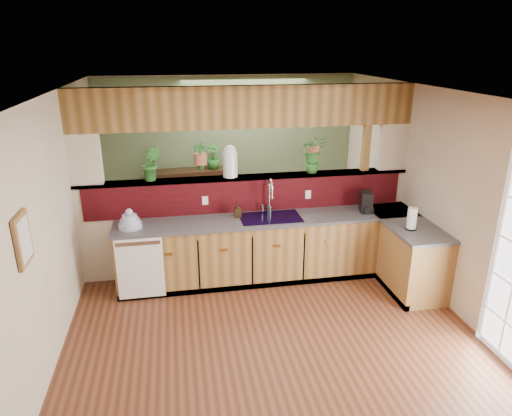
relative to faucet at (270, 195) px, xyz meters
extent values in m
cube|color=#572D1A|center=(-0.27, -1.13, -1.17)|extent=(4.60, 7.00, 0.01)
cube|color=brown|center=(-0.27, -1.13, 1.43)|extent=(4.60, 7.00, 0.01)
cube|color=beige|center=(-0.27, 2.37, 0.13)|extent=(4.60, 0.02, 2.60)
cube|color=beige|center=(-2.57, -1.13, 0.13)|extent=(0.02, 7.00, 2.60)
cube|color=beige|center=(2.03, -1.13, 0.13)|extent=(0.02, 7.00, 2.60)
cube|color=beige|center=(-0.27, 0.22, -0.50)|extent=(4.60, 0.15, 1.35)
cube|color=#39070C|center=(-0.27, 0.14, -0.05)|extent=(4.40, 0.02, 0.45)
cube|color=brown|center=(-0.27, 0.22, 0.20)|extent=(4.60, 0.21, 0.04)
cube|color=brown|center=(-0.27, 0.22, 1.15)|extent=(4.60, 0.15, 0.55)
cube|color=beige|center=(-2.37, 0.22, 0.53)|extent=(0.40, 0.15, 0.70)
cube|color=beige|center=(1.83, 0.22, 0.53)|extent=(0.40, 0.15, 0.70)
cube|color=brown|center=(1.43, 0.22, 0.13)|extent=(0.10, 0.10, 2.60)
cube|color=brown|center=(-0.27, 0.22, 0.20)|extent=(4.60, 0.21, 0.04)
cube|color=brown|center=(-0.27, 0.22, 1.15)|extent=(4.60, 0.15, 0.55)
cube|color=#566A48|center=(-0.27, 2.35, 0.13)|extent=(4.55, 0.02, 2.55)
cube|color=brown|center=(-0.02, -0.15, -0.74)|extent=(4.10, 0.60, 0.86)
cube|color=#414145|center=(-0.02, -0.15, -0.29)|extent=(4.14, 0.64, 0.04)
cube|color=brown|center=(1.73, -0.59, -0.74)|extent=(0.60, 1.48, 0.86)
cube|color=#414145|center=(1.73, -0.59, -0.29)|extent=(0.64, 1.52, 0.04)
cube|color=brown|center=(1.73, -0.15, -0.74)|extent=(0.60, 0.60, 0.86)
cube|color=#414145|center=(1.73, -0.15, -0.29)|extent=(0.64, 0.64, 0.04)
cube|color=black|center=(-0.02, -0.42, -1.13)|extent=(4.10, 0.06, 0.08)
cube|color=black|center=(1.46, -0.59, -1.13)|extent=(0.06, 1.48, 0.08)
cube|color=white|center=(-1.75, -0.46, -0.72)|extent=(0.58, 0.02, 0.82)
cube|color=#B7B7B2|center=(-1.75, -0.48, -0.37)|extent=(0.54, 0.01, 0.05)
cube|color=black|center=(-0.02, -0.15, -0.29)|extent=(0.82, 0.50, 0.03)
cube|color=black|center=(-0.21, -0.15, -0.37)|extent=(0.34, 0.40, 0.16)
cube|color=black|center=(0.17, -0.15, -0.37)|extent=(0.34, 0.40, 0.16)
cube|color=brown|center=(-2.54, -1.93, 0.38)|extent=(0.03, 0.35, 0.45)
cube|color=silver|center=(-2.53, -1.93, 0.38)|extent=(0.01, 0.27, 0.37)
cylinder|color=#B7B7B2|center=(0.00, 0.05, -0.22)|extent=(0.07, 0.07, 0.11)
cylinder|color=#B7B7B2|center=(0.00, 0.05, -0.02)|extent=(0.03, 0.03, 0.30)
torus|color=#B7B7B2|center=(0.00, -0.03, 0.12)|extent=(0.22, 0.07, 0.22)
cylinder|color=#B7B7B2|center=(0.00, -0.12, 0.05)|extent=(0.03, 0.03, 0.13)
cylinder|color=#B7B7B2|center=(-0.09, 0.05, -0.20)|extent=(0.03, 0.03, 0.11)
cylinder|color=#A7B5D8|center=(-1.85, -0.19, -0.24)|extent=(0.30, 0.30, 0.06)
cylinder|color=#A7B5D8|center=(-1.85, -0.19, -0.18)|extent=(0.24, 0.24, 0.06)
cylinder|color=#A7B5D8|center=(-1.85, -0.19, -0.12)|extent=(0.19, 0.19, 0.06)
sphere|color=#A7B5D8|center=(-1.85, -0.19, -0.06)|extent=(0.09, 0.09, 0.09)
imported|color=#372614|center=(-0.45, -0.06, -0.17)|extent=(0.09, 0.10, 0.20)
cube|color=black|center=(1.33, -0.15, -0.13)|extent=(0.15, 0.25, 0.29)
cube|color=black|center=(1.33, -0.24, -0.22)|extent=(0.13, 0.10, 0.10)
cylinder|color=silver|center=(1.33, -0.21, -0.18)|extent=(0.08, 0.08, 0.08)
cylinder|color=black|center=(1.64, -0.87, -0.26)|extent=(0.14, 0.14, 0.02)
cylinder|color=#B7B7B2|center=(1.64, -0.87, -0.12)|extent=(0.02, 0.02, 0.31)
cylinder|color=white|center=(1.64, -0.87, -0.12)|extent=(0.12, 0.12, 0.27)
cylinder|color=silver|center=(-0.51, 0.22, 0.38)|extent=(0.20, 0.20, 0.33)
sphere|color=silver|center=(-0.51, 0.22, 0.57)|extent=(0.17, 0.17, 0.17)
imported|color=#225C20|center=(-1.55, 0.22, 0.45)|extent=(0.26, 0.22, 0.46)
imported|color=#225C20|center=(0.65, 0.22, 0.40)|extent=(0.23, 0.23, 0.36)
cylinder|color=brown|center=(-0.90, 0.22, 0.71)|extent=(0.01, 0.01, 0.33)
cylinder|color=brown|center=(-0.90, 0.22, 0.49)|extent=(0.17, 0.17, 0.15)
imported|color=#225C20|center=(-0.90, 0.22, 0.71)|extent=(0.23, 0.19, 0.36)
cylinder|color=brown|center=(0.66, 0.22, 0.73)|extent=(0.01, 0.01, 0.31)
cylinder|color=brown|center=(0.66, 0.22, 0.51)|extent=(0.17, 0.17, 0.15)
imported|color=#225C20|center=(0.66, 0.22, 0.74)|extent=(0.34, 0.30, 0.37)
cube|color=black|center=(-0.97, 2.12, -0.67)|extent=(1.55, 0.54, 1.01)
imported|color=#225C20|center=(-1.62, 2.12, 0.04)|extent=(0.25, 0.20, 0.41)
imported|color=#225C20|center=(-0.57, 2.12, 0.05)|extent=(0.30, 0.30, 0.43)
imported|color=#225C20|center=(0.49, 1.38, -0.76)|extent=(0.93, 0.88, 0.81)
camera|label=1|loc=(-1.24, -5.75, 1.94)|focal=32.00mm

